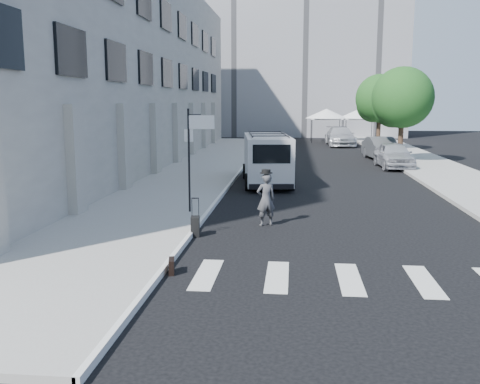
% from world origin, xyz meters
% --- Properties ---
extents(ground, '(120.00, 120.00, 0.00)m').
position_xyz_m(ground, '(0.00, 0.00, 0.00)').
color(ground, black).
rests_on(ground, ground).
extents(sidewalk_left, '(4.50, 48.00, 0.15)m').
position_xyz_m(sidewalk_left, '(-4.25, 16.00, 0.07)').
color(sidewalk_left, gray).
rests_on(sidewalk_left, ground).
extents(sidewalk_right, '(4.00, 56.00, 0.15)m').
position_xyz_m(sidewalk_right, '(9.00, 20.00, 0.07)').
color(sidewalk_right, gray).
rests_on(sidewalk_right, ground).
extents(building_left, '(10.00, 44.00, 12.00)m').
position_xyz_m(building_left, '(-11.50, 18.00, 6.00)').
color(building_left, gray).
rests_on(building_left, ground).
extents(building_far, '(22.00, 12.00, 25.00)m').
position_xyz_m(building_far, '(2.00, 50.00, 12.50)').
color(building_far, slate).
rests_on(building_far, ground).
extents(sign_pole, '(1.03, 0.07, 3.50)m').
position_xyz_m(sign_pole, '(-2.36, 3.20, 2.65)').
color(sign_pole, black).
rests_on(sign_pole, sidewalk_left).
extents(tree_near, '(3.80, 3.83, 6.03)m').
position_xyz_m(tree_near, '(7.50, 20.15, 3.97)').
color(tree_near, black).
rests_on(tree_near, ground).
extents(tree_far, '(3.80, 3.83, 6.03)m').
position_xyz_m(tree_far, '(7.50, 29.15, 3.97)').
color(tree_far, black).
rests_on(tree_far, ground).
extents(tent_left, '(4.00, 4.00, 3.20)m').
position_xyz_m(tent_left, '(4.00, 38.00, 2.71)').
color(tent_left, black).
rests_on(tent_left, ground).
extents(tent_right, '(4.00, 4.00, 3.20)m').
position_xyz_m(tent_right, '(7.20, 38.50, 2.71)').
color(tent_right, black).
rests_on(tent_right, ground).
extents(businessman, '(0.71, 0.60, 1.67)m').
position_xyz_m(businessman, '(0.08, 2.00, 0.83)').
color(businessman, '#404043').
rests_on(businessman, ground).
extents(briefcase, '(0.21, 0.46, 0.34)m').
position_xyz_m(briefcase, '(-1.81, -3.00, 0.17)').
color(briefcase, black).
rests_on(briefcase, ground).
extents(suitcase, '(0.30, 0.43, 1.10)m').
position_xyz_m(suitcase, '(-1.90, 0.45, 0.29)').
color(suitcase, black).
rests_on(suitcase, ground).
extents(cargo_van, '(2.70, 6.29, 2.30)m').
position_xyz_m(cargo_van, '(-0.35, 10.80, 1.19)').
color(cargo_van, silver).
rests_on(cargo_van, ground).
extents(parked_car_a, '(1.98, 4.58, 1.54)m').
position_xyz_m(parked_car_a, '(6.80, 17.63, 0.77)').
color(parked_car_a, '#ABADB4').
rests_on(parked_car_a, ground).
extents(parked_car_b, '(2.18, 4.80, 1.53)m').
position_xyz_m(parked_car_b, '(6.80, 22.15, 0.76)').
color(parked_car_b, '#4F5156').
rests_on(parked_car_b, ground).
extents(parked_car_c, '(2.58, 5.80, 1.65)m').
position_xyz_m(parked_car_c, '(5.00, 33.67, 0.83)').
color(parked_car_c, '#ACAFB5').
rests_on(parked_car_c, ground).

